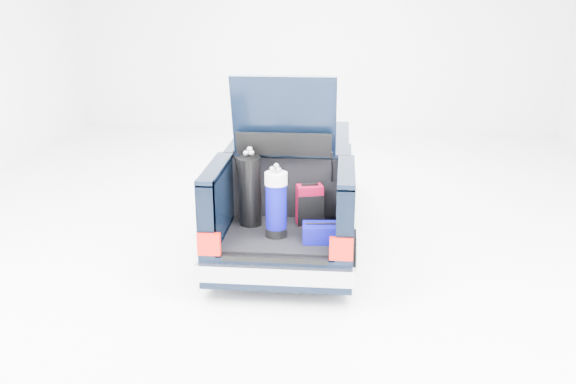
# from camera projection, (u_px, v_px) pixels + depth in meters

# --- Properties ---
(ground) EXTENTS (14.00, 14.00, 0.00)m
(ground) POSITION_uv_depth(u_px,v_px,m) (291.00, 233.00, 9.01)
(ground) COLOR white
(ground) RESTS_ON ground
(car) EXTENTS (1.87, 4.65, 2.47)m
(car) POSITION_uv_depth(u_px,v_px,m) (292.00, 187.00, 8.90)
(car) COLOR black
(car) RESTS_ON ground
(red_suitcase) EXTENTS (0.36, 0.29, 0.53)m
(red_suitcase) POSITION_uv_depth(u_px,v_px,m) (309.00, 205.00, 7.67)
(red_suitcase) COLOR maroon
(red_suitcase) RESTS_ON car
(black_golf_bag) EXTENTS (0.30, 0.34, 1.00)m
(black_golf_bag) POSITION_uv_depth(u_px,v_px,m) (250.00, 191.00, 7.55)
(black_golf_bag) COLOR black
(black_golf_bag) RESTS_ON car
(blue_golf_bag) EXTENTS (0.35, 0.35, 0.90)m
(blue_golf_bag) POSITION_uv_depth(u_px,v_px,m) (276.00, 204.00, 7.23)
(blue_golf_bag) COLOR black
(blue_golf_bag) RESTS_ON car
(blue_duffel) EXTENTS (0.46, 0.32, 0.23)m
(blue_duffel) POSITION_uv_depth(u_px,v_px,m) (321.00, 233.00, 7.17)
(blue_duffel) COLOR #070579
(blue_duffel) RESTS_ON car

